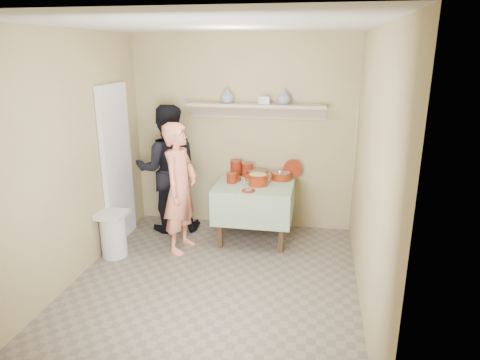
% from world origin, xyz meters
% --- Properties ---
extents(ground, '(3.50, 3.50, 0.00)m').
position_xyz_m(ground, '(0.00, 0.00, 0.00)').
color(ground, '#6E6357').
rests_on(ground, ground).
extents(tile_panel, '(0.06, 0.70, 2.00)m').
position_xyz_m(tile_panel, '(-1.46, 0.95, 1.00)').
color(tile_panel, silver).
rests_on(tile_panel, ground).
extents(plate_stack_a, '(0.16, 0.16, 0.21)m').
position_xyz_m(plate_stack_a, '(-0.05, 1.57, 0.86)').
color(plate_stack_a, '#651709').
rests_on(plate_stack_a, serving_table).
extents(plate_stack_b, '(0.15, 0.15, 0.17)m').
position_xyz_m(plate_stack_b, '(0.10, 1.55, 0.85)').
color(plate_stack_b, '#651709').
rests_on(plate_stack_b, serving_table).
extents(bowl_stack, '(0.13, 0.13, 0.13)m').
position_xyz_m(bowl_stack, '(-0.04, 1.22, 0.83)').
color(bowl_stack, '#651709').
rests_on(bowl_stack, serving_table).
extents(empty_bowl, '(0.16, 0.16, 0.05)m').
position_xyz_m(empty_bowl, '(-0.02, 1.32, 0.78)').
color(empty_bowl, '#651709').
rests_on(empty_bowl, serving_table).
extents(propped_lid, '(0.27, 0.17, 0.24)m').
position_xyz_m(propped_lid, '(0.70, 1.59, 0.88)').
color(propped_lid, '#651709').
rests_on(propped_lid, serving_table).
extents(vase_right, '(0.22, 0.22, 0.19)m').
position_xyz_m(vase_right, '(0.55, 1.62, 1.82)').
color(vase_right, navy).
rests_on(vase_right, wall_shelf).
extents(vase_left, '(0.23, 0.23, 0.19)m').
position_xyz_m(vase_left, '(-0.18, 1.62, 1.82)').
color(vase_left, navy).
rests_on(vase_left, wall_shelf).
extents(ceramic_box, '(0.14, 0.10, 0.10)m').
position_xyz_m(ceramic_box, '(0.31, 1.60, 1.77)').
color(ceramic_box, navy).
rests_on(ceramic_box, wall_shelf).
extents(person_cook, '(0.46, 0.63, 1.59)m').
position_xyz_m(person_cook, '(-0.58, 0.77, 0.80)').
color(person_cook, '#E57E63').
rests_on(person_cook, ground).
extents(person_helper, '(1.00, 0.89, 1.72)m').
position_xyz_m(person_helper, '(-0.95, 1.36, 0.86)').
color(person_helper, black).
rests_on(person_helper, ground).
extents(room_shell, '(3.04, 3.54, 2.62)m').
position_xyz_m(room_shell, '(0.00, 0.00, 1.61)').
color(room_shell, tan).
rests_on(room_shell, ground).
extents(serving_table, '(0.97, 0.97, 0.76)m').
position_xyz_m(serving_table, '(0.25, 1.28, 0.64)').
color(serving_table, '#4C2D16').
rests_on(serving_table, ground).
extents(cazuela_meat_a, '(0.30, 0.30, 0.10)m').
position_xyz_m(cazuela_meat_a, '(0.24, 1.52, 0.82)').
color(cazuela_meat_a, '#691401').
rests_on(cazuela_meat_a, serving_table).
extents(cazuela_meat_b, '(0.28, 0.28, 0.10)m').
position_xyz_m(cazuela_meat_b, '(0.56, 1.47, 0.82)').
color(cazuela_meat_b, '#691401').
rests_on(cazuela_meat_b, serving_table).
extents(ladle, '(0.08, 0.26, 0.19)m').
position_xyz_m(ladle, '(0.55, 1.44, 0.87)').
color(ladle, silver).
rests_on(ladle, cazuela_meat_b).
extents(cazuela_rice, '(0.33, 0.25, 0.14)m').
position_xyz_m(cazuela_rice, '(0.30, 1.18, 0.85)').
color(cazuela_rice, '#691401').
rests_on(cazuela_rice, serving_table).
extents(front_plate, '(0.16, 0.16, 0.03)m').
position_xyz_m(front_plate, '(0.22, 0.92, 0.77)').
color(front_plate, '#651709').
rests_on(front_plate, serving_table).
extents(wall_shelf, '(1.80, 0.25, 0.21)m').
position_xyz_m(wall_shelf, '(0.20, 1.65, 1.67)').
color(wall_shelf, tan).
rests_on(wall_shelf, room_shell).
extents(trash_bin, '(0.32, 0.32, 0.56)m').
position_xyz_m(trash_bin, '(-1.33, 0.45, 0.28)').
color(trash_bin, silver).
rests_on(trash_bin, ground).
extents(electrical_cord, '(0.01, 0.05, 0.90)m').
position_xyz_m(electrical_cord, '(1.47, 1.48, 1.25)').
color(electrical_cord, silver).
rests_on(electrical_cord, wall_shelf).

